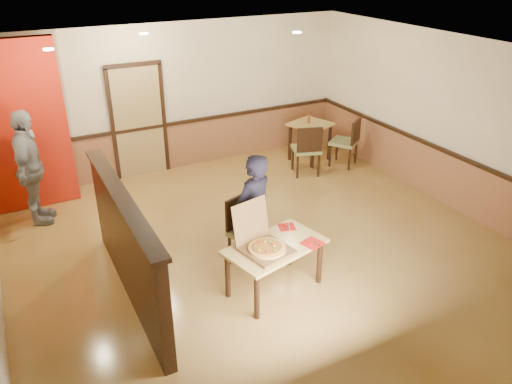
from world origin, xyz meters
TOP-DOWN VIEW (x-y plane):
  - floor at (0.00, 0.00)m, footprint 7.00×7.00m
  - ceiling at (0.00, 0.00)m, footprint 7.00×7.00m
  - wall_back at (0.00, 3.50)m, footprint 7.00×0.00m
  - wall_right at (3.50, 0.00)m, footprint 0.00×7.00m
  - wainscot_back at (0.00, 3.47)m, footprint 7.00×0.04m
  - chair_rail_back at (0.00, 3.45)m, footprint 7.00×0.06m
  - wainscot_right at (3.47, 0.00)m, footprint 0.04×7.00m
  - chair_rail_right at (3.45, 0.00)m, footprint 0.06×7.00m
  - back_door at (-0.80, 3.46)m, footprint 0.90×0.06m
  - booth_partition at (-2.00, -0.20)m, footprint 0.20×3.10m
  - red_accent_panel at (-2.90, 3.00)m, footprint 1.60×0.20m
  - spot_a at (-2.30, 1.80)m, footprint 0.14×0.14m
  - spot_b at (-0.80, 2.50)m, footprint 0.14×0.14m
  - spot_c at (1.40, 1.50)m, footprint 0.14×0.14m
  - main_table at (-0.34, -0.93)m, footprint 1.38×0.99m
  - diner_chair at (-0.37, -0.19)m, footprint 0.62×0.62m
  - side_chair_left at (1.99, 1.94)m, footprint 0.63×0.63m
  - side_chair_right at (2.96, 1.95)m, footprint 0.68×0.68m
  - side_table at (2.46, 2.56)m, footprint 0.94×0.94m
  - diner at (-0.33, -0.34)m, footprint 0.71×0.59m
  - passerby at (-2.82, 2.37)m, footprint 0.72×1.17m
  - pizza_box at (-0.51, -0.97)m, footprint 0.66×0.73m
  - pizza at (-0.50, -1.02)m, footprint 0.46×0.46m
  - napkin_near at (0.10, -1.11)m, footprint 0.30×0.30m
  - napkin_far at (0.02, -0.62)m, footprint 0.26×0.26m
  - condiment at (2.45, 2.63)m, footprint 0.06×0.06m

SIDE VIEW (x-z plane):
  - floor at x=0.00m, z-range 0.00..0.00m
  - wainscot_back at x=0.00m, z-range 0.00..0.90m
  - wainscot_right at x=3.47m, z-range 0.00..0.90m
  - diner_chair at x=-0.37m, z-range 0.05..1.02m
  - side_chair_right at x=2.96m, z-range 0.05..1.04m
  - side_chair_left at x=1.99m, z-range 0.05..1.06m
  - main_table at x=-0.34m, z-range 0.23..0.90m
  - side_table at x=2.46m, z-range 0.22..1.00m
  - napkin_far at x=0.02m, z-range 0.67..0.68m
  - napkin_near at x=0.10m, z-range 0.67..0.68m
  - pizza at x=-0.50m, z-range 0.71..0.74m
  - booth_partition at x=-2.00m, z-range 0.01..1.46m
  - pizza_box at x=-0.51m, z-range 0.46..1.02m
  - diner at x=-0.33m, z-range 0.00..1.66m
  - condiment at x=2.45m, z-range 0.79..0.94m
  - chair_rail_back at x=0.00m, z-range 0.89..0.95m
  - chair_rail_right at x=3.45m, z-range 0.89..0.95m
  - passerby at x=-2.82m, z-range 0.00..1.86m
  - back_door at x=-0.80m, z-range 0.00..2.10m
  - red_accent_panel at x=-2.90m, z-range 0.01..2.79m
  - wall_back at x=0.00m, z-range -2.10..4.90m
  - wall_right at x=3.50m, z-range -2.10..4.90m
  - spot_a at x=-2.30m, z-range 2.77..2.79m
  - spot_b at x=-0.80m, z-range 2.77..2.79m
  - spot_c at x=1.40m, z-range 2.77..2.79m
  - ceiling at x=0.00m, z-range 2.80..2.80m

